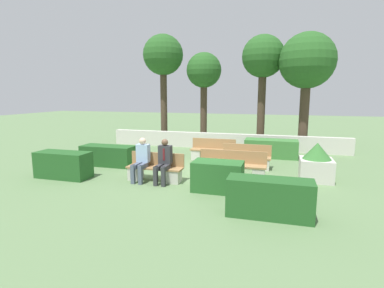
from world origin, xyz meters
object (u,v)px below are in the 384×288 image
(person_seated_woman, at_px, (141,158))
(tree_leftmost, at_px, (163,57))
(bench_left_side, at_px, (213,152))
(person_seated_man, at_px, (164,159))
(bench_right_side, at_px, (246,160))
(planter_corner_left, at_px, (316,163))
(tree_center_left, at_px, (204,73))
(tree_rightmost, at_px, (307,63))
(bench_back, at_px, (232,167))
(tree_center_right, at_px, (263,59))
(bench_front, at_px, (155,171))

(person_seated_woman, distance_m, tree_leftmost, 8.41)
(bench_left_side, xyz_separation_m, person_seated_man, (-0.72, -3.43, 0.39))
(bench_right_side, relative_size, person_seated_man, 1.32)
(bench_right_side, distance_m, tree_leftmost, 8.05)
(planter_corner_left, height_order, tree_center_left, tree_center_left)
(tree_leftmost, distance_m, tree_rightmost, 7.14)
(bench_left_side, relative_size, bench_back, 0.83)
(bench_left_side, xyz_separation_m, bench_back, (1.12, -2.29, 0.01))
(tree_center_right, bearing_deg, tree_center_left, 176.20)
(bench_front, height_order, tree_center_right, tree_center_right)
(person_seated_man, distance_m, planter_corner_left, 4.60)
(person_seated_woman, relative_size, tree_center_right, 0.24)
(bench_left_side, relative_size, person_seated_man, 1.36)
(person_seated_woman, bearing_deg, bench_right_side, 40.64)
(tree_center_left, distance_m, tree_center_right, 3.03)
(bench_front, distance_m, person_seated_man, 0.54)
(bench_left_side, xyz_separation_m, planter_corner_left, (3.62, -1.89, 0.23))
(bench_left_side, bearing_deg, bench_back, -66.10)
(bench_front, distance_m, person_seated_woman, 0.57)
(bench_left_side, relative_size, tree_center_right, 0.33)
(tree_leftmost, bearing_deg, bench_back, -52.48)
(bench_front, relative_size, tree_center_left, 0.36)
(tree_rightmost, bearing_deg, bench_front, -124.97)
(bench_right_side, bearing_deg, bench_left_side, 155.29)
(bench_right_side, relative_size, tree_center_right, 0.32)
(person_seated_man, height_order, person_seated_woman, person_seated_woman)
(tree_leftmost, bearing_deg, bench_right_side, -43.83)
(bench_right_side, distance_m, tree_center_left, 6.60)
(bench_front, bearing_deg, tree_center_right, 69.40)
(person_seated_man, height_order, tree_leftmost, tree_leftmost)
(bench_left_side, bearing_deg, person_seated_woman, -114.80)
(bench_back, bearing_deg, tree_rightmost, 65.18)
(bench_right_side, bearing_deg, bench_back, -92.80)
(person_seated_man, distance_m, person_seated_woman, 0.72)
(tree_leftmost, relative_size, tree_rightmost, 1.07)
(person_seated_woman, relative_size, tree_center_left, 0.28)
(tree_rightmost, bearing_deg, bench_back, -113.53)
(bench_front, xyz_separation_m, tree_center_left, (-0.32, 7.26, 3.36))
(bench_back, distance_m, person_seated_woman, 2.82)
(bench_right_side, xyz_separation_m, tree_rightmost, (2.14, 4.29, 3.67))
(bench_left_side, bearing_deg, person_seated_man, -103.92)
(bench_right_side, relative_size, planter_corner_left, 1.47)
(tree_leftmost, bearing_deg, tree_center_left, 4.87)
(bench_right_side, bearing_deg, tree_rightmost, 73.49)
(bench_left_side, relative_size, planter_corner_left, 1.52)
(tree_rightmost, bearing_deg, tree_center_left, 172.39)
(bench_front, relative_size, tree_leftmost, 0.30)
(person_seated_man, height_order, planter_corner_left, person_seated_man)
(bench_front, bearing_deg, bench_back, 24.62)
(person_seated_man, distance_m, tree_center_right, 8.34)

